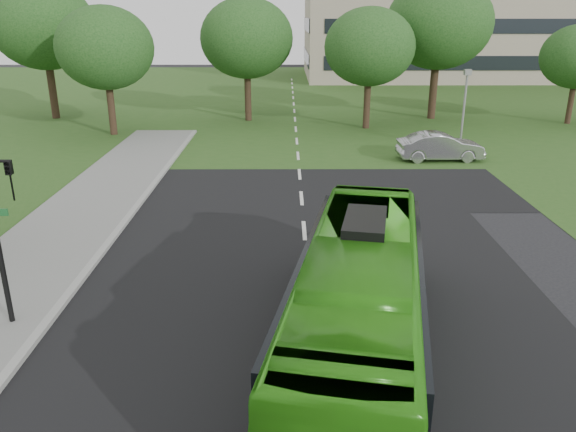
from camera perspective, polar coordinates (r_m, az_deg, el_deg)
The scene contains 11 objects.
ground at distance 16.14m, azimuth 2.31°, elevation -9.32°, with size 160.00×160.00×0.00m, color black.
street_surfaces at distance 37.65m, azimuth 0.30°, elevation 7.88°, with size 120.00×120.00×0.15m.
tree_park_a at distance 40.18m, azimuth -18.10°, elevation 15.91°, with size 6.34×6.34×8.43m.
tree_park_b at distance 43.81m, azimuth -4.23°, elevation 17.55°, with size 6.91×6.91×9.06m.
tree_park_c at distance 40.97m, azimuth 8.29°, elevation 16.63°, with size 6.29×6.29×8.36m.
tree_park_d at distance 45.95m, azimuth 15.09°, elevation 18.35°, with size 7.97×7.97×10.54m.
tree_park_f at distance 48.32m, azimuth -23.59°, elevation 17.29°, with size 7.69×7.69×10.26m.
bus at distance 13.28m, azimuth 7.22°, elevation -8.83°, with size 2.56×10.95×3.05m, color #36A018.
sedan at distance 33.03m, azimuth 15.20°, elevation 6.82°, with size 1.66×4.76×1.57m, color #A1A0A5.
traffic_light at distance 15.77m, azimuth -27.22°, elevation -0.57°, with size 0.80×0.20×5.03m.
camera_pole at distance 35.82m, azimuth 17.54°, elevation 11.32°, with size 0.48×0.45×4.77m.
Camera 1 is at (-0.68, -14.07, 7.88)m, focal length 35.00 mm.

